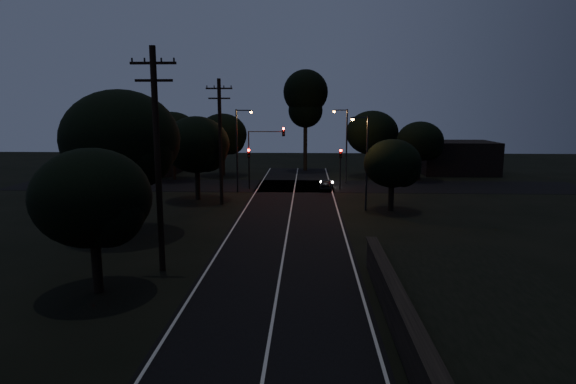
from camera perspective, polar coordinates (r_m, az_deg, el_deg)
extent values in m
cube|color=black|center=(31.16, -0.15, -5.15)|extent=(8.00, 70.00, 0.02)
cube|color=black|center=(50.72, 0.83, 0.73)|extent=(60.00, 8.00, 0.02)
cube|color=beige|center=(31.15, -0.15, -5.12)|extent=(0.12, 70.00, 0.01)
cube|color=beige|center=(31.53, -7.00, -5.01)|extent=(0.12, 70.00, 0.01)
cube|color=beige|center=(31.22, 6.77, -5.16)|extent=(0.12, 70.00, 0.01)
cube|color=black|center=(13.27, 17.47, -20.20)|extent=(0.55, 26.00, 0.10)
cylinder|color=black|center=(24.33, -15.19, 3.41)|extent=(0.30, 0.30, 11.00)
cube|color=black|center=(24.28, -15.71, 14.50)|extent=(2.20, 0.12, 0.12)
cube|color=black|center=(24.22, -15.61, 12.62)|extent=(1.80, 0.12, 0.12)
cylinder|color=black|center=(40.82, -8.02, 5.80)|extent=(0.30, 0.30, 10.50)
cube|color=black|center=(40.75, -8.18, 12.06)|extent=(2.20, 0.12, 0.12)
cube|color=black|center=(40.73, -8.15, 10.93)|extent=(1.80, 0.12, 0.12)
cylinder|color=black|center=(23.17, -21.71, -8.18)|extent=(0.44, 0.44, 2.39)
ellipsoid|color=black|center=(22.44, -22.21, -0.62)|extent=(5.07, 5.07, 4.31)
sphere|color=black|center=(21.72, -20.54, -2.21)|extent=(3.04, 3.04, 3.04)
cylinder|color=black|center=(32.92, -18.74, -1.84)|extent=(0.44, 0.44, 3.40)
ellipsoid|color=black|center=(32.35, -19.18, 5.91)|extent=(7.35, 7.35, 6.24)
sphere|color=black|center=(31.27, -17.39, 4.54)|extent=(4.41, 4.41, 4.41)
cylinder|color=black|center=(43.71, -10.66, 0.88)|extent=(0.44, 0.44, 2.74)
ellipsoid|color=black|center=(43.30, -10.81, 5.54)|extent=(5.85, 5.85, 4.97)
sphere|color=black|center=(42.56, -9.62, 4.71)|extent=(3.51, 3.51, 3.51)
cylinder|color=black|center=(59.35, -7.69, 3.31)|extent=(0.44, 0.44, 2.76)
ellipsoid|color=black|center=(59.05, -7.77, 6.78)|extent=(5.91, 5.91, 5.02)
sphere|color=black|center=(58.33, -6.86, 6.18)|extent=(3.54, 3.54, 3.54)
cylinder|color=black|center=(56.58, -13.40, 2.87)|extent=(0.44, 0.44, 2.87)
ellipsoid|color=black|center=(56.26, -13.55, 6.62)|extent=(6.05, 6.05, 5.14)
sphere|color=black|center=(55.43, -12.63, 5.98)|extent=(3.63, 3.63, 3.63)
cylinder|color=black|center=(58.94, 9.84, 3.27)|extent=(0.44, 0.44, 2.88)
ellipsoid|color=black|center=(58.64, 9.95, 6.92)|extent=(6.19, 6.19, 5.26)
sphere|color=black|center=(58.21, 11.07, 6.25)|extent=(3.71, 3.71, 3.71)
cylinder|color=black|center=(56.92, 15.22, 2.62)|extent=(0.44, 0.44, 2.45)
ellipsoid|color=black|center=(56.62, 15.37, 5.82)|extent=(5.23, 5.23, 4.45)
sphere|color=black|center=(56.36, 16.37, 5.23)|extent=(3.14, 3.14, 3.14)
cylinder|color=black|center=(39.28, 12.11, -0.64)|extent=(0.44, 0.44, 2.12)
ellipsoid|color=black|center=(38.88, 12.25, 3.34)|extent=(4.50, 4.50, 3.83)
sphere|color=black|center=(38.64, 13.50, 2.58)|extent=(2.70, 2.70, 2.70)
cylinder|color=black|center=(63.22, 2.06, 5.80)|extent=(0.50, 0.50, 7.15)
sphere|color=black|center=(63.09, 2.10, 11.76)|extent=(5.72, 5.72, 5.72)
sphere|color=black|center=(63.06, 2.09, 9.63)|extent=(4.42, 4.42, 4.42)
cube|color=black|center=(64.00, -17.17, 4.18)|extent=(10.00, 8.00, 4.40)
cube|color=black|center=(64.14, 19.31, 3.89)|extent=(9.00, 7.00, 4.00)
cylinder|color=black|center=(48.85, -4.63, 2.23)|extent=(0.12, 0.12, 3.20)
cube|color=black|center=(48.62, -4.67, 4.62)|extent=(0.28, 0.22, 0.90)
sphere|color=#FF0705|center=(48.47, -4.69, 4.96)|extent=(0.22, 0.22, 0.22)
cylinder|color=black|center=(48.61, 6.20, 2.16)|extent=(0.12, 0.12, 3.20)
cube|color=black|center=(48.37, 6.25, 4.57)|extent=(0.28, 0.22, 0.90)
sphere|color=#FF0705|center=(48.22, 6.27, 4.91)|extent=(0.22, 0.22, 0.22)
cylinder|color=black|center=(48.74, -4.65, 3.28)|extent=(0.12, 0.12, 5.00)
cube|color=black|center=(48.17, -0.53, 7.17)|extent=(0.28, 0.22, 0.90)
sphere|color=#FF0705|center=(48.03, -0.54, 7.52)|extent=(0.22, 0.22, 0.22)
cube|color=black|center=(48.29, -2.63, 7.17)|extent=(3.50, 0.08, 0.08)
cylinder|color=black|center=(46.74, -6.07, 4.82)|extent=(0.16, 0.16, 8.00)
cube|color=black|center=(46.46, -5.29, 9.62)|extent=(1.40, 0.10, 0.10)
cube|color=black|center=(46.37, -4.42, 9.57)|extent=(0.35, 0.22, 0.12)
sphere|color=orange|center=(46.37, -4.42, 9.44)|extent=(0.26, 0.26, 0.26)
cylinder|color=black|center=(52.39, 6.95, 5.34)|extent=(0.16, 0.16, 8.00)
cube|color=black|center=(52.17, 6.26, 9.63)|extent=(1.40, 0.10, 0.10)
cube|color=black|center=(52.13, 5.48, 9.59)|extent=(0.35, 0.22, 0.12)
sphere|color=orange|center=(52.13, 5.48, 9.48)|extent=(0.26, 0.26, 0.26)
cylinder|color=black|center=(38.59, 9.32, 3.30)|extent=(0.16, 0.16, 7.50)
cube|color=black|center=(38.28, 8.57, 8.75)|extent=(1.20, 0.10, 0.10)
cube|color=black|center=(38.22, 7.67, 8.69)|extent=(0.35, 0.22, 0.12)
sphere|color=orange|center=(38.23, 7.66, 8.54)|extent=(0.26, 0.26, 0.26)
imported|color=black|center=(48.50, 4.54, 0.91)|extent=(1.50, 3.25, 1.08)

